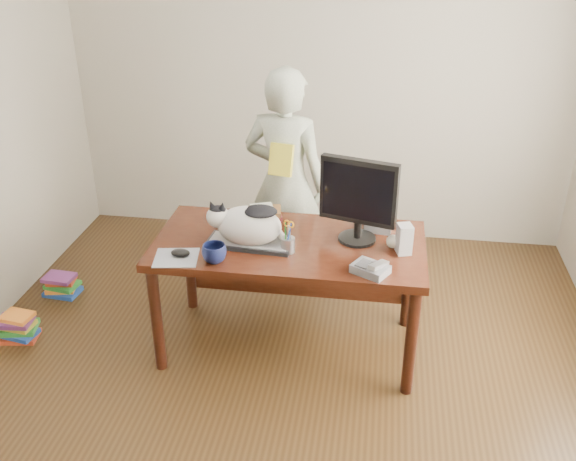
# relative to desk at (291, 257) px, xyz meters

# --- Properties ---
(room) EXTENTS (4.50, 4.50, 4.50)m
(room) POSITION_rel_desk_xyz_m (0.00, -0.68, 0.75)
(room) COLOR black
(room) RESTS_ON ground
(desk) EXTENTS (1.60, 0.80, 0.75)m
(desk) POSITION_rel_desk_xyz_m (0.00, 0.00, 0.00)
(desk) COLOR black
(desk) RESTS_ON ground
(keyboard) EXTENTS (0.51, 0.23, 0.03)m
(keyboard) POSITION_rel_desk_xyz_m (-0.22, -0.16, 0.16)
(keyboard) COLOR black
(keyboard) RESTS_ON desk
(cat) EXTENTS (0.49, 0.26, 0.28)m
(cat) POSITION_rel_desk_xyz_m (-0.24, -0.16, 0.29)
(cat) COLOR silver
(cat) RESTS_ON keyboard
(monitor) EXTENTS (0.45, 0.27, 0.51)m
(monitor) POSITION_rel_desk_xyz_m (0.39, -0.01, 0.44)
(monitor) COLOR black
(monitor) RESTS_ON desk
(pen_cup) EXTENTS (0.11, 0.11, 0.20)m
(pen_cup) POSITION_rel_desk_xyz_m (0.01, -0.20, 0.20)
(pen_cup) COLOR #9D9DA2
(pen_cup) RESTS_ON desk
(mousepad) EXTENTS (0.27, 0.26, 0.01)m
(mousepad) POSITION_rel_desk_xyz_m (-0.60, -0.37, 0.15)
(mousepad) COLOR #9EA2A9
(mousepad) RESTS_ON desk
(mouse) EXTENTS (0.12, 0.09, 0.04)m
(mouse) POSITION_rel_desk_xyz_m (-0.58, -0.35, 0.17)
(mouse) COLOR black
(mouse) RESTS_ON mousepad
(coffee_mug) EXTENTS (0.17, 0.17, 0.11)m
(coffee_mug) POSITION_rel_desk_xyz_m (-0.38, -0.38, 0.20)
(coffee_mug) COLOR #0D1337
(coffee_mug) RESTS_ON desk
(phone) EXTENTS (0.23, 0.21, 0.09)m
(phone) POSITION_rel_desk_xyz_m (0.49, -0.37, 0.18)
(phone) COLOR slate
(phone) RESTS_ON desk
(speaker) EXTENTS (0.10, 0.11, 0.18)m
(speaker) POSITION_rel_desk_xyz_m (0.67, -0.11, 0.24)
(speaker) COLOR #9E9EA0
(speaker) RESTS_ON desk
(baseball) EXTENTS (0.08, 0.08, 0.08)m
(baseball) POSITION_rel_desk_xyz_m (0.61, -0.06, 0.19)
(baseball) COLOR white
(baseball) RESTS_ON desk
(book_stack) EXTENTS (0.26, 0.22, 0.08)m
(book_stack) POSITION_rel_desk_xyz_m (-0.21, 0.21, 0.18)
(book_stack) COLOR #4F1518
(book_stack) RESTS_ON desk
(calculator) EXTENTS (0.18, 0.23, 0.07)m
(calculator) POSITION_rel_desk_xyz_m (0.52, 0.20, 0.18)
(calculator) COLOR slate
(calculator) RESTS_ON desk
(person) EXTENTS (0.66, 0.50, 1.63)m
(person) POSITION_rel_desk_xyz_m (-0.14, 0.65, 0.21)
(person) COLOR beige
(person) RESTS_ON ground
(held_book) EXTENTS (0.17, 0.12, 0.21)m
(held_book) POSITION_rel_desk_xyz_m (-0.14, 0.48, 0.45)
(held_book) COLOR yellow
(held_book) RESTS_ON person
(book_pile_a) EXTENTS (0.27, 0.22, 0.18)m
(book_pile_a) POSITION_rel_desk_xyz_m (-1.75, -0.28, -0.51)
(book_pile_a) COLOR red
(book_pile_a) RESTS_ON ground
(book_pile_b) EXTENTS (0.26, 0.20, 0.15)m
(book_pile_b) POSITION_rel_desk_xyz_m (-1.72, 0.27, -0.53)
(book_pile_b) COLOR #1C46AA
(book_pile_b) RESTS_ON ground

